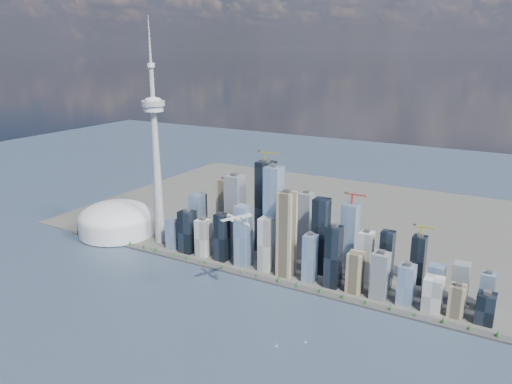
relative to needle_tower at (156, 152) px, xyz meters
The scene contains 10 objects.
ground 491.65m from the needle_tower, 45.94° to the right, with size 4000.00×4000.00×0.00m, color #2E3F51.
seawall 385.07m from the needle_tower, 11.31° to the right, with size 1100.00×22.00×4.00m, color #383838.
land 544.99m from the needle_tower, 52.43° to the left, with size 1400.00×900.00×3.00m, color #4C4C47.
shoreline_trees 380.99m from the needle_tower, 11.31° to the right, with size 960.53×7.20×8.80m.
skyscraper_cluster 394.16m from the needle_tower, ahead, with size 736.00×142.00×247.95m.
needle_tower is the anchor object (origin of this frame).
dome_stadium 241.40m from the needle_tower, behind, with size 200.00×200.00×86.00m.
airplane 397.17m from the needle_tower, 27.75° to the right, with size 72.07×64.73×18.55m.
sailboat_west 594.16m from the needle_tower, 29.48° to the right, with size 6.78×3.01×9.38m.
sailboat_east 610.66m from the needle_tower, 24.63° to the right, with size 6.10×2.67×8.43m.
Camera 1 is at (505.91, -611.05, 479.60)m, focal length 35.00 mm.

